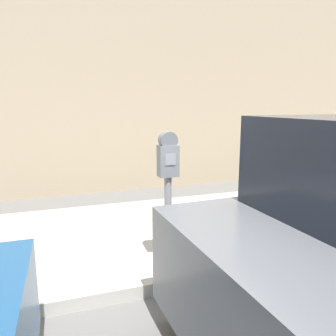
{
  "coord_description": "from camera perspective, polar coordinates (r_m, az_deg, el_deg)",
  "views": [
    {
      "loc": [
        -1.57,
        -2.04,
        1.89
      ],
      "look_at": [
        -0.52,
        1.02,
        1.26
      ],
      "focal_mm": 35.0,
      "sensor_mm": 36.0,
      "label": 1
    }
  ],
  "objects": [
    {
      "name": "ground_plane",
      "position": [
        3.19,
        16.64,
        -25.74
      ],
      "size": [
        60.0,
        60.0,
        0.0
      ],
      "primitive_type": "plane",
      "color": "slate"
    },
    {
      "name": "sidewalk",
      "position": [
        4.87,
        1.34,
        -10.86
      ],
      "size": [
        24.0,
        2.8,
        0.14
      ],
      "color": "#BCB7AD",
      "rests_on": "ground_plane"
    },
    {
      "name": "parking_meter",
      "position": [
        3.32,
        0.0,
        -1.91
      ],
      "size": [
        0.2,
        0.14,
        1.48
      ],
      "color": "gray",
      "rests_on": "sidewalk"
    },
    {
      "name": "building_facade",
      "position": [
        7.42,
        -6.83,
        21.16
      ],
      "size": [
        24.0,
        0.3,
        6.4
      ],
      "color": "tan",
      "rests_on": "ground_plane"
    }
  ]
}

